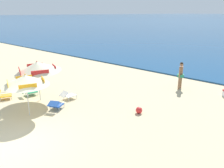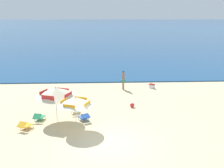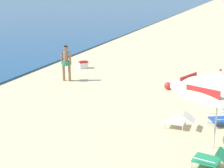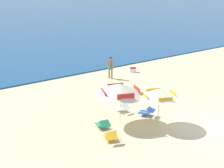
{
  "view_description": "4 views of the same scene",
  "coord_description": "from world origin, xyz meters",
  "px_view_note": "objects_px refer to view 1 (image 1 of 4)",
  "views": [
    {
      "loc": [
        7.75,
        -2.95,
        4.72
      ],
      "look_at": [
        -0.76,
        6.65,
        0.69
      ],
      "focal_mm": 36.64,
      "sensor_mm": 36.0,
      "label": 1
    },
    {
      "loc": [
        -0.4,
        -12.4,
        6.47
      ],
      "look_at": [
        0.52,
        6.86,
        1.47
      ],
      "focal_mm": 41.29,
      "sensor_mm": 36.0,
      "label": 2
    },
    {
      "loc": [
        -11.89,
        3.19,
        4.16
      ],
      "look_at": [
        -0.75,
        7.22,
        0.81
      ],
      "focal_mm": 52.52,
      "sensor_mm": 36.0,
      "label": 3
    },
    {
      "loc": [
        -13.04,
        -8.33,
        6.79
      ],
      "look_at": [
        -1.22,
        6.54,
        1.02
      ],
      "focal_mm": 50.2,
      "sensor_mm": 36.0,
      "label": 4
    }
  ],
  "objects_px": {
    "lounge_chair_beside_umbrella": "(68,95)",
    "lounge_chair_facing_sea": "(3,95)",
    "lounge_chair_spare_folded": "(56,105)",
    "beach_ball": "(139,110)",
    "beach_umbrella_striped_second": "(26,80)",
    "lounge_chair_under_umbrella": "(29,91)",
    "person_standing_near_shore": "(181,74)",
    "beach_umbrella_striped_main": "(37,67)"
  },
  "relations": [
    {
      "from": "lounge_chair_under_umbrella",
      "to": "lounge_chair_beside_umbrella",
      "type": "distance_m",
      "value": 2.5
    },
    {
      "from": "lounge_chair_beside_umbrella",
      "to": "lounge_chair_facing_sea",
      "type": "distance_m",
      "value": 3.67
    },
    {
      "from": "beach_umbrella_striped_main",
      "to": "lounge_chair_facing_sea",
      "type": "relative_size",
      "value": 2.7
    },
    {
      "from": "beach_umbrella_striped_main",
      "to": "lounge_chair_spare_folded",
      "type": "height_order",
      "value": "beach_umbrella_striped_main"
    },
    {
      "from": "lounge_chair_under_umbrella",
      "to": "beach_ball",
      "type": "xyz_separation_m",
      "value": [
        6.32,
        2.26,
        -0.11
      ]
    },
    {
      "from": "beach_ball",
      "to": "beach_umbrella_striped_second",
      "type": "bearing_deg",
      "value": -136.13
    },
    {
      "from": "beach_umbrella_striped_main",
      "to": "lounge_chair_under_umbrella",
      "type": "distance_m",
      "value": 2.0
    },
    {
      "from": "beach_umbrella_striped_main",
      "to": "person_standing_near_shore",
      "type": "distance_m",
      "value": 8.68
    },
    {
      "from": "beach_ball",
      "to": "lounge_chair_facing_sea",
      "type": "bearing_deg",
      "value": -152.55
    },
    {
      "from": "lounge_chair_facing_sea",
      "to": "lounge_chair_spare_folded",
      "type": "xyz_separation_m",
      "value": [
        3.45,
        1.13,
        0.01
      ]
    },
    {
      "from": "person_standing_near_shore",
      "to": "beach_ball",
      "type": "bearing_deg",
      "value": -87.3
    },
    {
      "from": "lounge_chair_under_umbrella",
      "to": "person_standing_near_shore",
      "type": "xyz_separation_m",
      "value": [
        6.09,
        7.11,
        0.74
      ]
    },
    {
      "from": "beach_umbrella_striped_second",
      "to": "person_standing_near_shore",
      "type": "bearing_deg",
      "value": 67.21
    },
    {
      "from": "lounge_chair_facing_sea",
      "to": "beach_ball",
      "type": "xyz_separation_m",
      "value": [
        6.85,
        3.56,
        -0.11
      ]
    },
    {
      "from": "lounge_chair_under_umbrella",
      "to": "beach_umbrella_striped_second",
      "type": "bearing_deg",
      "value": -29.1
    },
    {
      "from": "lounge_chair_spare_folded",
      "to": "beach_ball",
      "type": "xyz_separation_m",
      "value": [
        3.4,
        2.43,
        -0.11
      ]
    },
    {
      "from": "lounge_chair_facing_sea",
      "to": "person_standing_near_shore",
      "type": "xyz_separation_m",
      "value": [
        6.62,
        8.41,
        0.74
      ]
    },
    {
      "from": "lounge_chair_under_umbrella",
      "to": "person_standing_near_shore",
      "type": "relative_size",
      "value": 0.56
    },
    {
      "from": "beach_umbrella_striped_second",
      "to": "lounge_chair_facing_sea",
      "type": "xyz_separation_m",
      "value": [
        -3.05,
        0.1,
        -1.48
      ]
    },
    {
      "from": "lounge_chair_facing_sea",
      "to": "lounge_chair_beside_umbrella",
      "type": "bearing_deg",
      "value": 41.29
    },
    {
      "from": "lounge_chair_beside_umbrella",
      "to": "lounge_chair_facing_sea",
      "type": "xyz_separation_m",
      "value": [
        -2.76,
        -2.42,
        0.0
      ]
    },
    {
      "from": "lounge_chair_beside_umbrella",
      "to": "person_standing_near_shore",
      "type": "height_order",
      "value": "person_standing_near_shore"
    },
    {
      "from": "beach_umbrella_striped_main",
      "to": "lounge_chair_under_umbrella",
      "type": "relative_size",
      "value": 2.84
    },
    {
      "from": "lounge_chair_under_umbrella",
      "to": "lounge_chair_beside_umbrella",
      "type": "xyz_separation_m",
      "value": [
        2.23,
        1.12,
        -0.0
      ]
    },
    {
      "from": "lounge_chair_spare_folded",
      "to": "beach_umbrella_striped_second",
      "type": "bearing_deg",
      "value": -108.4
    },
    {
      "from": "beach_umbrella_striped_main",
      "to": "lounge_chair_facing_sea",
      "type": "distance_m",
      "value": 2.69
    },
    {
      "from": "lounge_chair_beside_umbrella",
      "to": "person_standing_near_shore",
      "type": "distance_m",
      "value": 7.17
    },
    {
      "from": "beach_umbrella_striped_second",
      "to": "lounge_chair_facing_sea",
      "type": "height_order",
      "value": "beach_umbrella_striped_second"
    },
    {
      "from": "beach_umbrella_striped_main",
      "to": "lounge_chair_beside_umbrella",
      "type": "distance_m",
      "value": 2.24
    },
    {
      "from": "beach_umbrella_striped_second",
      "to": "lounge_chair_spare_folded",
      "type": "distance_m",
      "value": 1.96
    },
    {
      "from": "lounge_chair_spare_folded",
      "to": "beach_ball",
      "type": "bearing_deg",
      "value": 35.58
    },
    {
      "from": "beach_umbrella_striped_main",
      "to": "beach_umbrella_striped_second",
      "type": "height_order",
      "value": "beach_umbrella_striped_main"
    },
    {
      "from": "beach_umbrella_striped_main",
      "to": "lounge_chair_spare_folded",
      "type": "bearing_deg",
      "value": -6.47
    },
    {
      "from": "beach_umbrella_striped_main",
      "to": "beach_umbrella_striped_second",
      "type": "distance_m",
      "value": 1.98
    },
    {
      "from": "lounge_chair_under_umbrella",
      "to": "lounge_chair_spare_folded",
      "type": "bearing_deg",
      "value": -3.4
    },
    {
      "from": "beach_ball",
      "to": "lounge_chair_beside_umbrella",
      "type": "bearing_deg",
      "value": -164.49
    },
    {
      "from": "beach_umbrella_striped_main",
      "to": "beach_umbrella_striped_second",
      "type": "relative_size",
      "value": 1.28
    },
    {
      "from": "beach_umbrella_striped_second",
      "to": "lounge_chair_spare_folded",
      "type": "xyz_separation_m",
      "value": [
        0.41,
        1.23,
        -1.48
      ]
    },
    {
      "from": "beach_ball",
      "to": "lounge_chair_under_umbrella",
      "type": "bearing_deg",
      "value": -160.36
    },
    {
      "from": "lounge_chair_facing_sea",
      "to": "beach_ball",
      "type": "height_order",
      "value": "lounge_chair_facing_sea"
    },
    {
      "from": "beach_umbrella_striped_second",
      "to": "lounge_chair_spare_folded",
      "type": "bearing_deg",
      "value": 71.6
    },
    {
      "from": "beach_umbrella_striped_main",
      "to": "beach_ball",
      "type": "relative_size",
      "value": 8.53
    }
  ]
}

